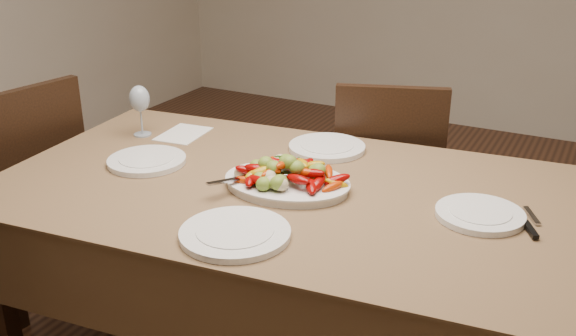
% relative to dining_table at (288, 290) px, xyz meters
% --- Properties ---
extents(dining_table, '(1.94, 1.23, 0.76)m').
position_rel_dining_table_xyz_m(dining_table, '(0.00, 0.00, 0.00)').
color(dining_table, brown).
rests_on(dining_table, ground).
extents(chair_far, '(0.53, 0.53, 0.95)m').
position_rel_dining_table_xyz_m(chair_far, '(0.06, 0.78, 0.10)').
color(chair_far, black).
rests_on(chair_far, ground).
extents(chair_left, '(0.47, 0.47, 0.95)m').
position_rel_dining_table_xyz_m(chair_left, '(-1.25, -0.01, 0.10)').
color(chair_left, black).
rests_on(chair_left, ground).
extents(serving_platter, '(0.41, 0.32, 0.02)m').
position_rel_dining_table_xyz_m(serving_platter, '(0.00, -0.01, 0.39)').
color(serving_platter, white).
rests_on(serving_platter, dining_table).
extents(roasted_vegetables, '(0.34, 0.25, 0.09)m').
position_rel_dining_table_xyz_m(roasted_vegetables, '(0.00, -0.01, 0.45)').
color(roasted_vegetables, '#7C0302').
rests_on(roasted_vegetables, serving_platter).
extents(serving_spoon, '(0.28, 0.17, 0.03)m').
position_rel_dining_table_xyz_m(serving_spoon, '(-0.06, -0.06, 0.43)').
color(serving_spoon, '#9EA0A8').
rests_on(serving_spoon, serving_platter).
extents(plate_left, '(0.26, 0.26, 0.02)m').
position_rel_dining_table_xyz_m(plate_left, '(-0.51, -0.05, 0.39)').
color(plate_left, white).
rests_on(plate_left, dining_table).
extents(plate_right, '(0.25, 0.25, 0.02)m').
position_rel_dining_table_xyz_m(plate_right, '(0.57, 0.06, 0.39)').
color(plate_right, white).
rests_on(plate_right, dining_table).
extents(plate_far, '(0.27, 0.27, 0.02)m').
position_rel_dining_table_xyz_m(plate_far, '(-0.03, 0.35, 0.39)').
color(plate_far, white).
rests_on(plate_far, dining_table).
extents(plate_near, '(0.30, 0.30, 0.02)m').
position_rel_dining_table_xyz_m(plate_near, '(0.03, -0.35, 0.39)').
color(plate_near, white).
rests_on(plate_near, dining_table).
extents(wine_glass, '(0.08, 0.08, 0.20)m').
position_rel_dining_table_xyz_m(wine_glass, '(-0.71, 0.16, 0.48)').
color(wine_glass, '#8C99A5').
rests_on(wine_glass, dining_table).
extents(menu_card, '(0.17, 0.22, 0.00)m').
position_rel_dining_table_xyz_m(menu_card, '(-0.58, 0.25, 0.38)').
color(menu_card, silver).
rests_on(menu_card, dining_table).
extents(table_knife, '(0.11, 0.19, 0.01)m').
position_rel_dining_table_xyz_m(table_knife, '(0.71, 0.08, 0.38)').
color(table_knife, '#9EA0A8').
rests_on(table_knife, dining_table).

